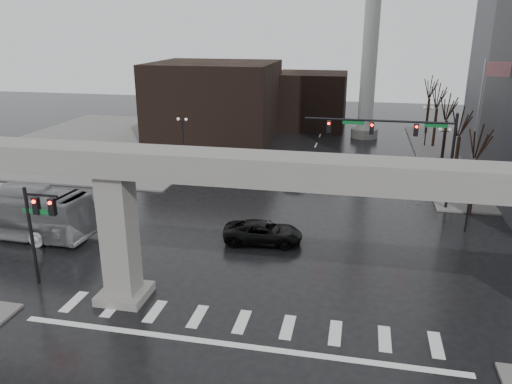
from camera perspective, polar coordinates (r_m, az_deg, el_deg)
ground at (r=27.51m, az=-1.13°, el=-13.49°), size 160.00×160.00×0.00m
sidewalk_nw at (r=68.11m, az=-15.90°, el=5.52°), size 28.00×36.00×0.15m
elevated_guideway at (r=24.33m, az=1.67°, el=0.05°), size 48.00×2.60×8.70m
building_far_left at (r=68.21m, az=-4.79°, el=10.39°), size 16.00×14.00×10.00m
building_far_mid at (r=75.81m, az=6.31°, el=10.40°), size 10.00×10.00×8.00m
smokestack at (r=68.73m, az=13.01°, el=17.05°), size 3.60×3.60×30.00m
signal_mast_arm at (r=42.59m, az=16.65°, el=5.89°), size 12.12×0.43×8.00m
signal_left_pole at (r=30.95m, az=-23.68°, el=-2.97°), size 2.30×0.30×6.00m
flagpole_assembly at (r=46.36m, az=24.40°, el=8.14°), size 2.06×0.12×12.00m
lamp_right_0 at (r=39.23m, az=23.37°, el=0.51°), size 1.22×0.32×5.11m
lamp_right_1 at (r=52.56m, az=20.62°, el=5.13°), size 1.22×0.32×5.11m
lamp_right_2 at (r=66.17m, az=18.98°, el=7.87°), size 1.22×0.32×5.11m
lamp_left_0 at (r=42.72m, az=-14.75°, el=2.83°), size 1.22×0.32×5.11m
lamp_left_1 at (r=55.22m, az=-8.37°, el=6.73°), size 1.22×0.32×5.11m
lamp_left_2 at (r=68.30m, az=-4.35°, el=9.12°), size 1.22×0.32×5.11m
tree_right_0 at (r=43.40m, az=23.64°, el=1.16°), size 1.09×1.58×7.50m
tree_right_1 at (r=50.97m, az=21.99°, el=3.86°), size 1.09×1.61×7.67m
tree_right_2 at (r=58.65m, az=20.76°, el=5.85°), size 1.10×1.63×7.85m
tree_right_3 at (r=66.41m, az=19.82°, el=7.38°), size 1.11×1.66×8.02m
tree_right_4 at (r=74.22m, az=19.06°, el=8.58°), size 1.12×1.69×8.19m
pickup_truck at (r=35.14m, az=0.80°, el=-4.63°), size 5.76×3.09×1.54m
city_bus at (r=40.39m, az=-26.64°, el=-1.91°), size 13.39×3.99×3.68m
far_car at (r=49.08m, az=4.82°, el=2.15°), size 2.69×4.94×1.59m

